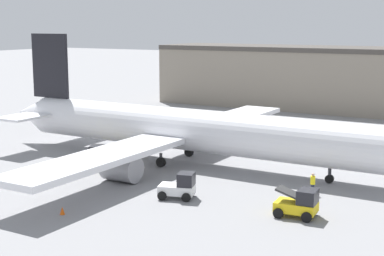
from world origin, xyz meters
name	(u,v)px	position (x,y,z in m)	size (l,w,h in m)	color
ground_plane	(192,164)	(0.00, 0.00, 0.00)	(400.00, 400.00, 0.00)	gray
airplane	(182,130)	(-1.07, 0.01, 3.16)	(44.12, 41.16, 11.97)	white
ground_crew_worker	(313,183)	(13.10, -4.06, 0.91)	(0.37, 0.37, 1.70)	#1E2338
baggage_tug	(180,187)	(4.75, -10.03, 0.91)	(3.00, 2.55, 2.00)	silver
belt_loader_truck	(299,203)	(14.04, -9.68, 0.96)	(2.92, 2.24, 1.99)	yellow
pushback_tug	(92,157)	(-7.36, -5.69, 0.96)	(3.46, 3.03, 2.03)	yellow
safety_cone_near	(62,211)	(-0.30, -17.38, 0.28)	(0.36, 0.36, 0.55)	#EF590F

